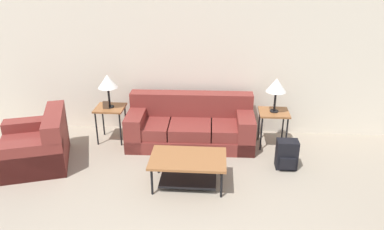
{
  "coord_description": "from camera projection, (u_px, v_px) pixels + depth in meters",
  "views": [
    {
      "loc": [
        0.2,
        -1.72,
        2.96
      ],
      "look_at": [
        -0.16,
        3.35,
        0.8
      ],
      "focal_mm": 35.0,
      "sensor_mm": 36.0,
      "label": 1
    }
  ],
  "objects": [
    {
      "name": "side_table_right",
      "position": [
        274.0,
        116.0,
        6.15
      ],
      "size": [
        0.49,
        0.46,
        0.62
      ],
      "color": "#935B33",
      "rests_on": "ground_plane"
    },
    {
      "name": "armchair",
      "position": [
        37.0,
        146.0,
        5.71
      ],
      "size": [
        1.26,
        1.36,
        0.8
      ],
      "color": "maroon",
      "rests_on": "ground_plane"
    },
    {
      "name": "side_table_left",
      "position": [
        110.0,
        111.0,
        6.33
      ],
      "size": [
        0.49,
        0.46,
        0.62
      ],
      "color": "#935B33",
      "rests_on": "ground_plane"
    },
    {
      "name": "wall_back",
      "position": [
        206.0,
        61.0,
        6.43
      ],
      "size": [
        9.19,
        0.06,
        2.6
      ],
      "color": "silver",
      "rests_on": "ground_plane"
    },
    {
      "name": "table_lamp_left",
      "position": [
        108.0,
        82.0,
        6.13
      ],
      "size": [
        0.33,
        0.33,
        0.57
      ],
      "color": "black",
      "rests_on": "side_table_left"
    },
    {
      "name": "table_lamp_right",
      "position": [
        276.0,
        86.0,
        5.95
      ],
      "size": [
        0.33,
        0.33,
        0.57
      ],
      "color": "black",
      "rests_on": "side_table_right"
    },
    {
      "name": "coffee_table",
      "position": [
        188.0,
        165.0,
        5.15
      ],
      "size": [
        1.04,
        0.67,
        0.43
      ],
      "color": "#935B33",
      "rests_on": "ground_plane"
    },
    {
      "name": "picture_frame",
      "position": [
        106.0,
        105.0,
        6.22
      ],
      "size": [
        0.1,
        0.04,
        0.13
      ],
      "color": "#4C3828",
      "rests_on": "side_table_left"
    },
    {
      "name": "couch",
      "position": [
        191.0,
        127.0,
        6.33
      ],
      "size": [
        2.11,
        0.91,
        0.82
      ],
      "color": "maroon",
      "rests_on": "ground_plane"
    },
    {
      "name": "backpack",
      "position": [
        287.0,
        155.0,
        5.6
      ],
      "size": [
        0.31,
        0.29,
        0.45
      ],
      "color": "black",
      "rests_on": "ground_plane"
    }
  ]
}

